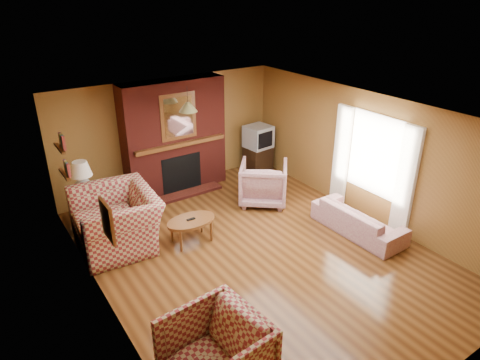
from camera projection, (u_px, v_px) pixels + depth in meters
floor at (257, 252)px, 7.24m from camera, size 6.50×6.50×0.00m
ceiling at (260, 114)px, 6.24m from camera, size 6.50×6.50×0.00m
wall_back at (169, 134)px, 9.19m from camera, size 6.50×0.00×6.50m
wall_front at (449, 305)px, 4.29m from camera, size 6.50×0.00×6.50m
wall_left at (101, 236)px, 5.47m from camera, size 0.00×6.50×6.50m
wall_right at (366, 156)px, 8.01m from camera, size 0.00×6.50×6.50m
fireplace at (175, 138)px, 9.00m from camera, size 2.20×0.82×2.40m
window_right at (372, 163)px, 7.86m from camera, size 0.10×1.85×2.00m
bookshelf at (63, 156)px, 6.74m from camera, size 0.09×0.55×0.71m
botanical_print at (107, 221)px, 5.12m from camera, size 0.05×0.40×0.50m
pendant_light at (188, 107)px, 8.14m from camera, size 0.36×0.36×0.48m
plaid_loveseat at (116, 220)px, 7.26m from camera, size 1.41×1.59×0.97m
plaid_armchair at (216, 357)px, 4.62m from camera, size 1.10×1.08×0.93m
floral_sofa at (358, 220)px, 7.72m from camera, size 0.71×1.76×0.51m
floral_armchair at (263, 183)px, 8.73m from camera, size 1.32×1.32×0.87m
coffee_table at (191, 222)px, 7.39m from camera, size 0.88×0.55×0.45m
side_table at (87, 210)px, 7.88m from camera, size 0.50×0.50×0.67m
table_lamp at (82, 176)px, 7.60m from camera, size 0.38×0.38×0.63m
tv_stand at (258, 159)px, 10.26m from camera, size 0.59×0.54×0.61m
crt_tv at (258, 137)px, 10.02m from camera, size 0.62×0.61×0.52m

